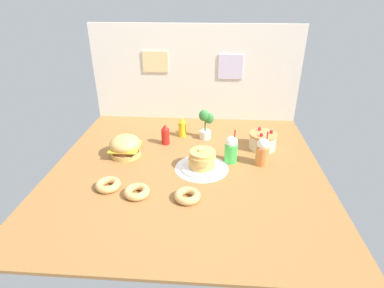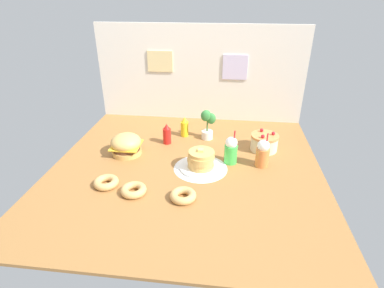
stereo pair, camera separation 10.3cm
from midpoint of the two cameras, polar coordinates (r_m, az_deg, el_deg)
name	(u,v)px [view 1 (the left image)]	position (r cm, az deg, el deg)	size (l,w,h in cm)	color
ground_plane	(187,169)	(222.93, -2.30, -4.68)	(194.76, 193.58, 2.00)	#9E6B38
back_wall	(195,74)	(294.17, -0.42, 13.05)	(194.76, 4.20, 89.48)	silver
doily_mat	(202,168)	(221.34, 0.47, -4.54)	(38.84, 38.84, 0.40)	white
burger	(125,146)	(241.06, -13.60, -0.42)	(23.41, 23.41, 16.88)	#DBA859
pancake_stack	(202,161)	(218.11, 0.52, -3.15)	(30.01, 30.01, 15.45)	white
layer_cake	(263,141)	(251.20, 11.94, 0.62)	(22.03, 22.03, 16.07)	beige
ketchup_bottle	(165,135)	(253.76, -6.17, 1.71)	(6.71, 6.71, 17.65)	red
mustard_bottle	(182,127)	(266.35, -2.95, 3.10)	(6.71, 6.71, 17.65)	yellow
cream_soda_cup	(231,149)	(226.19, 6.05, -1.00)	(9.71, 9.71, 26.50)	green
orange_float_cup	(263,152)	(226.55, 11.83, -1.41)	(9.71, 9.71, 26.50)	orange
donut_pink_glaze	(108,185)	(208.30, -16.83, -7.31)	(16.42, 16.42, 4.94)	tan
donut_chocolate	(137,192)	(197.40, -11.79, -8.73)	(16.42, 16.42, 4.94)	tan
donut_vanilla	(187,196)	(190.10, -2.46, -9.66)	(16.42, 16.42, 4.94)	tan
potted_plant	(205,123)	(259.70, 1.39, 3.98)	(12.50, 10.83, 26.92)	white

